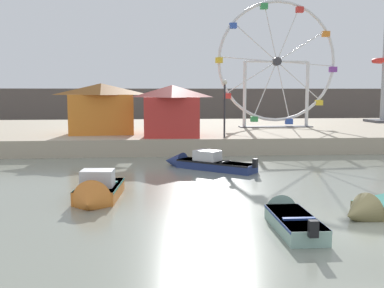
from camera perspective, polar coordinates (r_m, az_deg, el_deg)
name	(u,v)px	position (r m, az deg, el deg)	size (l,w,h in m)	color
ground_plane	(365,230)	(14.72, 20.56, -9.95)	(240.00, 240.00, 0.00)	gray
quay_promenade	(224,133)	(39.61, 3.93, 1.42)	(110.00, 20.99, 1.08)	#B7A88E
distant_town_skyline	(195,104)	(65.14, 0.33, 4.91)	(140.00, 3.00, 4.40)	#564C47
motorboat_orange_hull	(96,192)	(17.53, -11.72, -5.86)	(1.76, 3.93, 1.59)	orange
motorboat_navy_blue	(202,163)	(24.38, 1.27, -2.32)	(4.89, 4.31, 1.29)	navy
motorboat_seafoam	(289,217)	(14.58, 11.85, -8.83)	(1.15, 4.02, 1.07)	#93BCAD
ferris_wheel_white_frame	(277,64)	(39.17, 10.41, 9.67)	(10.16, 1.20, 10.35)	silver
carnival_booth_red_striped	(172,110)	(30.77, -2.44, 4.25)	(4.12, 4.13, 3.40)	red
carnival_booth_orange_canopy	(102,108)	(33.00, -11.09, 4.42)	(4.99, 3.47, 3.53)	orange
promenade_lamp_near	(225,100)	(29.85, 4.04, 5.48)	(0.32, 0.32, 3.72)	#2D2D33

